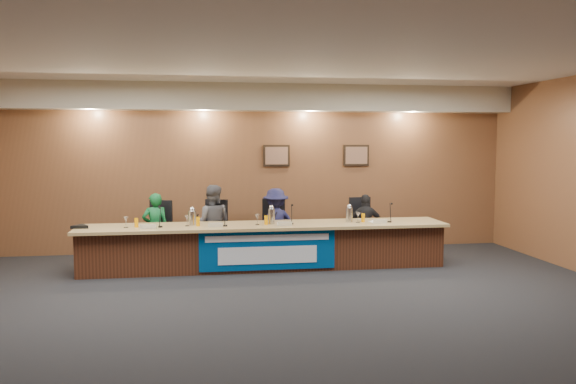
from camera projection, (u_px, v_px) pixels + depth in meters
name	position (u px, v px, depth m)	size (l,w,h in m)	color
floor	(286.00, 309.00, 7.11)	(10.00, 10.00, 0.00)	black
ceiling	(285.00, 53.00, 6.83)	(10.00, 8.00, 0.04)	silver
wall_back	(256.00, 169.00, 10.91)	(10.00, 0.04, 3.20)	brown
soffit	(257.00, 97.00, 10.54)	(10.00, 0.50, 0.50)	beige
dais_body	(265.00, 247.00, 9.44)	(6.00, 0.80, 0.70)	#432113
dais_top	(265.00, 226.00, 9.36)	(6.10, 0.95, 0.05)	#A08351
banner	(268.00, 250.00, 9.03)	(2.20, 0.02, 0.65)	navy
banner_text_upper	(268.00, 238.00, 9.00)	(2.00, 0.01, 0.10)	silver
banner_text_lower	(268.00, 255.00, 9.03)	(1.60, 0.01, 0.28)	silver
wall_photo_left	(276.00, 156.00, 10.92)	(0.52, 0.04, 0.42)	black
wall_photo_right	(356.00, 155.00, 11.15)	(0.52, 0.04, 0.42)	black
panelist_a	(155.00, 228.00, 9.79)	(0.45, 0.30, 1.23)	#0E5727
panelist_b	(212.00, 223.00, 9.93)	(0.66, 0.52, 1.37)	#4F4D53
panelist_c	(276.00, 224.00, 10.10)	(0.83, 0.48, 1.29)	#17173B
panelist_d	(366.00, 225.00, 10.36)	(0.68, 0.28, 1.16)	black
office_chair_a	(156.00, 235.00, 9.90)	(0.48, 0.48, 0.08)	black
office_chair_b	(212.00, 234.00, 10.05)	(0.48, 0.48, 0.08)	black
office_chair_c	(275.00, 232.00, 10.22)	(0.48, 0.48, 0.08)	black
office_chair_d	(364.00, 230.00, 10.46)	(0.48, 0.48, 0.08)	black
nameplate_a	(148.00, 226.00, 8.83)	(0.24, 0.06, 0.09)	white
microphone_a	(160.00, 227.00, 9.01)	(0.07, 0.07, 0.02)	black
juice_glass_a	(136.00, 223.00, 9.00)	(0.06, 0.06, 0.15)	#FD9D00
water_glass_a	(126.00, 222.00, 8.96)	(0.08, 0.08, 0.18)	silver
nameplate_b	(216.00, 224.00, 9.01)	(0.24, 0.06, 0.09)	white
microphone_b	(225.00, 226.00, 9.12)	(0.07, 0.07, 0.02)	black
juice_glass_b	(198.00, 222.00, 9.13)	(0.06, 0.06, 0.15)	#FD9D00
water_glass_b	(187.00, 221.00, 9.13)	(0.08, 0.08, 0.18)	silver
nameplate_c	(285.00, 223.00, 9.13)	(0.24, 0.06, 0.09)	white
microphone_c	(291.00, 223.00, 9.36)	(0.07, 0.07, 0.02)	black
juice_glass_c	(266.00, 220.00, 9.30)	(0.06, 0.06, 0.15)	#FD9D00
water_glass_c	(257.00, 219.00, 9.27)	(0.08, 0.08, 0.18)	silver
nameplate_d	(380.00, 221.00, 9.40)	(0.24, 0.06, 0.09)	white
microphone_d	(390.00, 222.00, 9.57)	(0.07, 0.07, 0.02)	black
juice_glass_d	(363.00, 218.00, 9.58)	(0.06, 0.06, 0.15)	#FD9D00
water_glass_d	(358.00, 218.00, 9.50)	(0.08, 0.08, 0.18)	silver
carafe_left	(192.00, 218.00, 9.26)	(0.13, 0.13, 0.23)	silver
carafe_mid	(271.00, 216.00, 9.36)	(0.11, 0.11, 0.26)	silver
carafe_right	(349.00, 215.00, 9.58)	(0.12, 0.12, 0.25)	silver
speakerphone	(80.00, 227.00, 8.93)	(0.32, 0.32, 0.05)	black
paper_stack	(377.00, 222.00, 9.58)	(0.22, 0.30, 0.01)	white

